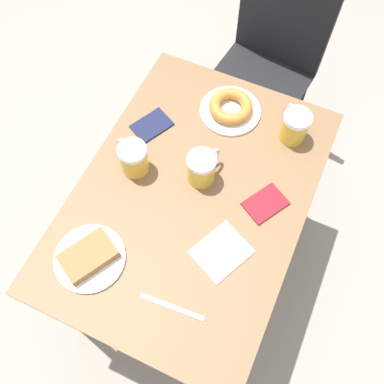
{
  "coord_description": "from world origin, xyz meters",
  "views": [
    {
      "loc": [
        0.24,
        -0.53,
        1.91
      ],
      "look_at": [
        0.0,
        0.0,
        0.74
      ],
      "focal_mm": 40.0,
      "sensor_mm": 36.0,
      "label": 1
    }
  ],
  "objects": [
    {
      "name": "passport_far_edge",
      "position": [
        0.22,
        0.06,
        0.72
      ],
      "size": [
        0.14,
        0.15,
        0.01
      ],
      "rotation": [
        0.0,
        0.0,
        2.61
      ],
      "color": "maroon",
      "rests_on": "table"
    },
    {
      "name": "plate_with_cake",
      "position": [
        -0.18,
        -0.31,
        0.73
      ],
      "size": [
        0.21,
        0.21,
        0.04
      ],
      "color": "white",
      "rests_on": "table"
    },
    {
      "name": "plate_with_donut",
      "position": [
        -0.01,
        0.34,
        0.74
      ],
      "size": [
        0.21,
        0.21,
        0.05
      ],
      "color": "white",
      "rests_on": "table"
    },
    {
      "name": "ground_plane",
      "position": [
        0.0,
        0.0,
        0.0
      ],
      "size": [
        8.0,
        8.0,
        0.0
      ],
      "primitive_type": "plane",
      "color": "gray"
    },
    {
      "name": "fork",
      "position": [
        0.09,
        -0.34,
        0.72
      ],
      "size": [
        0.19,
        0.03,
        0.0
      ],
      "rotation": [
        0.0,
        0.0,
        4.79
      ],
      "color": "silver",
      "rests_on": "table"
    },
    {
      "name": "beer_mug_center",
      "position": [
        0.21,
        0.34,
        0.77
      ],
      "size": [
        0.09,
        0.12,
        0.11
      ],
      "color": "gold",
      "rests_on": "table"
    },
    {
      "name": "beer_mug_right",
      "position": [
        -0.21,
        0.01,
        0.77
      ],
      "size": [
        0.12,
        0.09,
        0.11
      ],
      "color": "gold",
      "rests_on": "table"
    },
    {
      "name": "napkin_folded",
      "position": [
        0.15,
        -0.13,
        0.72
      ],
      "size": [
        0.18,
        0.19,
        0.0
      ],
      "rotation": [
        0.0,
        0.0,
        1.14
      ],
      "color": "white",
      "rests_on": "table"
    },
    {
      "name": "passport_near_edge",
      "position": [
        -0.23,
        0.18,
        0.72
      ],
      "size": [
        0.14,
        0.15,
        0.01
      ],
      "rotation": [
        0.0,
        0.0,
        5.82
      ],
      "color": "#141938",
      "rests_on": "table"
    },
    {
      "name": "beer_mug_left",
      "position": [
        0.0,
        0.07,
        0.77
      ],
      "size": [
        0.09,
        0.13,
        0.11
      ],
      "color": "gold",
      "rests_on": "table"
    },
    {
      "name": "chair",
      "position": [
        -0.01,
        0.83,
        0.55
      ],
      "size": [
        0.45,
        0.45,
        0.94
      ],
      "rotation": [
        0.0,
        0.0,
        -0.13
      ],
      "color": "black",
      "rests_on": "ground_plane"
    },
    {
      "name": "table",
      "position": [
        0.0,
        0.0,
        0.65
      ],
      "size": [
        0.69,
        0.99,
        0.72
      ],
      "color": "brown",
      "rests_on": "ground_plane"
    }
  ]
}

